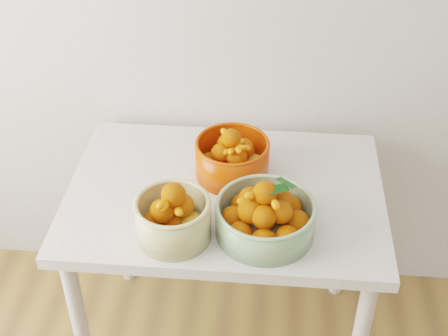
{
  "coord_description": "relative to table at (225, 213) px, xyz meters",
  "views": [
    {
      "loc": [
        -0.07,
        0.08,
        2.0
      ],
      "look_at": [
        -0.19,
        1.49,
        0.92
      ],
      "focal_mm": 50.0,
      "sensor_mm": 36.0,
      "label": 1
    }
  ],
  "objects": [
    {
      "name": "table",
      "position": [
        0.0,
        0.0,
        0.0
      ],
      "size": [
        1.0,
        0.7,
        0.75
      ],
      "color": "silver",
      "rests_on": "ground"
    },
    {
      "name": "bowl_cream",
      "position": [
        -0.13,
        -0.22,
        0.17
      ],
      "size": [
        0.28,
        0.28,
        0.19
      ],
      "rotation": [
        0.0,
        0.0,
        0.36
      ],
      "color": "#C6BC79",
      "rests_on": "table"
    },
    {
      "name": "bowl_orange",
      "position": [
        0.02,
        0.08,
        0.16
      ],
      "size": [
        0.29,
        0.29,
        0.17
      ],
      "rotation": [
        0.0,
        0.0,
        0.23
      ],
      "color": "red",
      "rests_on": "table"
    },
    {
      "name": "bowl_green",
      "position": [
        0.13,
        -0.18,
        0.16
      ],
      "size": [
        0.34,
        0.34,
        0.19
      ],
      "rotation": [
        0.0,
        0.0,
        -0.17
      ],
      "color": "#86AA7B",
      "rests_on": "table"
    }
  ]
}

